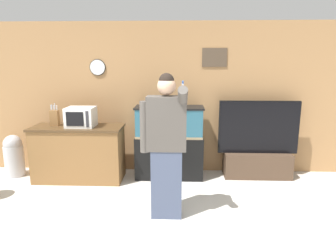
% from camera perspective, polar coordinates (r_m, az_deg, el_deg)
% --- Properties ---
extents(wall_back_paneled, '(10.00, 0.08, 2.60)m').
position_cam_1_polar(wall_back_paneled, '(5.26, -1.80, 5.24)').
color(wall_back_paneled, '#A87A4C').
rests_on(wall_back_paneled, ground_plane).
extents(counter_island, '(1.47, 0.61, 0.91)m').
position_cam_1_polar(counter_island, '(5.17, -16.61, -4.98)').
color(counter_island, brown).
rests_on(counter_island, ground_plane).
extents(microwave, '(0.44, 0.38, 0.31)m').
position_cam_1_polar(microwave, '(5.01, -16.26, 1.67)').
color(microwave, white).
rests_on(microwave, counter_island).
extents(knife_block, '(0.13, 0.10, 0.36)m').
position_cam_1_polar(knife_block, '(5.22, -20.79, 1.51)').
color(knife_block, brown).
rests_on(knife_block, counter_island).
extents(aquarium_on_stand, '(1.13, 0.47, 1.21)m').
position_cam_1_polar(aquarium_on_stand, '(5.04, 0.24, -3.10)').
color(aquarium_on_stand, black).
rests_on(aquarium_on_stand, ground_plane).
extents(tv_on_stand, '(1.34, 0.40, 1.31)m').
position_cam_1_polar(tv_on_stand, '(5.33, 16.64, -5.33)').
color(tv_on_stand, '#4C3828').
rests_on(tv_on_stand, ground_plane).
extents(person_standing, '(0.57, 0.43, 1.80)m').
position_cam_1_polar(person_standing, '(3.65, -0.44, -3.60)').
color(person_standing, '#424C66').
rests_on(person_standing, ground_plane).
extents(trash_bin, '(0.32, 0.32, 0.72)m').
position_cam_1_polar(trash_bin, '(5.79, -27.30, -4.95)').
color(trash_bin, '#B7B7BC').
rests_on(trash_bin, ground_plane).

